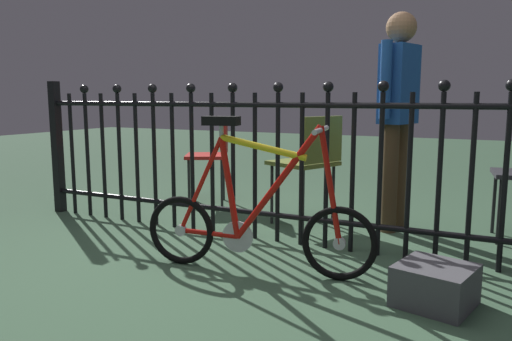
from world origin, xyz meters
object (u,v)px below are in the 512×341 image
object	(u,v)px
chair_red	(214,151)
chair_olive	(310,158)
person_visitor	(398,104)
bicycle	(256,218)
display_crate	(435,285)

from	to	relation	value
chair_red	chair_olive	bearing A→B (deg)	-19.69
chair_red	person_visitor	world-z (taller)	person_visitor
chair_olive	person_visitor	bearing A→B (deg)	16.68
bicycle	chair_red	xyz separation A→B (m)	(-1.13, 1.45, 0.18)
bicycle	chair_red	distance (m)	1.85
display_crate	chair_red	bearing A→B (deg)	144.68
chair_red	display_crate	bearing A→B (deg)	-35.32
chair_red	display_crate	xyz separation A→B (m)	(2.09, -1.48, -0.39)
bicycle	chair_red	size ratio (longest dim) A/B	1.66
chair_red	display_crate	world-z (taller)	chair_red
bicycle	person_visitor	bearing A→B (deg)	67.16
chair_olive	person_visitor	distance (m)	0.74
bicycle	chair_olive	world-z (taller)	bicycle
person_visitor	chair_red	bearing A→B (deg)	173.03
bicycle	person_visitor	size ratio (longest dim) A/B	0.84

